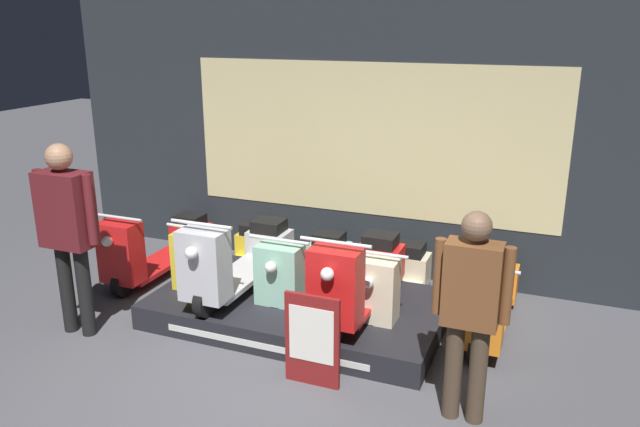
% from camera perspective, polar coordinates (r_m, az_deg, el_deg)
% --- Properties ---
extents(ground_plane, '(30.00, 30.00, 0.00)m').
position_cam_1_polar(ground_plane, '(4.96, -7.17, -17.66)').
color(ground_plane, '#4C4C51').
extents(shop_wall_back, '(7.65, 0.09, 3.20)m').
position_cam_1_polar(shop_wall_back, '(7.01, 4.52, 7.12)').
color(shop_wall_back, '#23282D').
rests_on(shop_wall_back, ground_plane).
extents(display_platform, '(2.79, 1.55, 0.24)m').
position_cam_1_polar(display_platform, '(6.19, -1.98, -8.69)').
color(display_platform, black).
rests_on(display_platform, ground_plane).
extents(scooter_display_left, '(0.61, 1.73, 0.90)m').
position_cam_1_polar(scooter_display_left, '(6.21, -7.59, -4.11)').
color(scooter_display_left, black).
rests_on(scooter_display_left, display_platform).
extents(scooter_display_right, '(0.61, 1.73, 0.90)m').
position_cam_1_polar(scooter_display_right, '(5.74, 3.48, -5.84)').
color(scooter_display_right, black).
rests_on(scooter_display_right, display_platform).
extents(scooter_backrow_0, '(0.61, 1.73, 0.90)m').
position_cam_1_polar(scooter_backrow_0, '(7.38, -14.77, -3.03)').
color(scooter_backrow_0, black).
rests_on(scooter_backrow_0, ground_plane).
extents(scooter_backrow_1, '(0.61, 1.73, 0.90)m').
position_cam_1_polar(scooter_backrow_1, '(6.89, -8.53, -4.10)').
color(scooter_backrow_1, black).
rests_on(scooter_backrow_1, ground_plane).
extents(scooter_backrow_2, '(0.61, 1.73, 0.90)m').
position_cam_1_polar(scooter_backrow_2, '(6.50, -1.42, -5.25)').
color(scooter_backrow_2, black).
rests_on(scooter_backrow_2, ground_plane).
extents(scooter_backrow_3, '(0.61, 1.73, 0.90)m').
position_cam_1_polar(scooter_backrow_3, '(6.22, 6.48, -6.44)').
color(scooter_backrow_3, black).
rests_on(scooter_backrow_3, ground_plane).
extents(scooter_backrow_4, '(0.61, 1.73, 0.90)m').
position_cam_1_polar(scooter_backrow_4, '(6.07, 14.99, -7.57)').
color(scooter_backrow_4, black).
rests_on(scooter_backrow_4, ground_plane).
extents(person_left_browsing, '(0.64, 0.27, 1.81)m').
position_cam_1_polar(person_left_browsing, '(6.03, -22.12, -0.73)').
color(person_left_browsing, black).
rests_on(person_left_browsing, ground_plane).
extents(person_right_browsing, '(0.55, 0.22, 1.61)m').
position_cam_1_polar(person_right_browsing, '(4.54, 13.61, -8.03)').
color(person_right_browsing, '#473828').
rests_on(person_right_browsing, ground_plane).
extents(price_sign_board, '(0.46, 0.04, 0.78)m').
position_cam_1_polar(price_sign_board, '(5.06, -0.72, -11.50)').
color(price_sign_board, maroon).
rests_on(price_sign_board, ground_plane).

